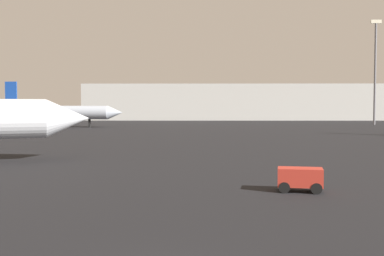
# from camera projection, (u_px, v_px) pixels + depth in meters

# --- Properties ---
(airplane_distant) EXTENTS (27.69, 19.34, 9.45)m
(airplane_distant) POSITION_uv_depth(u_px,v_px,m) (56.00, 112.00, 99.65)
(airplane_distant) COLOR #B2BCCC
(airplane_distant) RESTS_ON ground_plane
(baggage_cart) EXTENTS (2.59, 1.75, 1.30)m
(baggage_cart) POSITION_uv_depth(u_px,v_px,m) (300.00, 178.00, 26.33)
(baggage_cart) COLOR red
(baggage_cart) RESTS_ON ground_plane
(light_mast_right) EXTENTS (2.40, 0.50, 23.97)m
(light_mast_right) POSITION_uv_depth(u_px,v_px,m) (375.00, 67.00, 110.57)
(light_mast_right) COLOR slate
(light_mast_right) RESTS_ON ground_plane
(terminal_building) EXTENTS (94.23, 24.50, 10.68)m
(terminal_building) POSITION_uv_depth(u_px,v_px,m) (240.00, 102.00, 151.50)
(terminal_building) COLOR #B7B7B2
(terminal_building) RESTS_ON ground_plane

